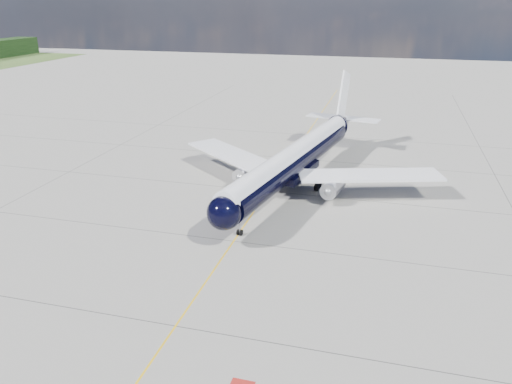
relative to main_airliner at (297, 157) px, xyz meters
The scene contains 3 objects.
ground 5.69m from the main_airliner, 146.32° to the left, with size 320.00×320.00×0.00m, color gray.
taxiway_centerline 5.94m from the main_airliner, 139.81° to the right, with size 0.16×160.00×0.01m, color #E7AD0C.
main_airliner is the anchor object (origin of this frame).
Camera 1 is at (14.44, -34.51, 23.77)m, focal length 35.00 mm.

